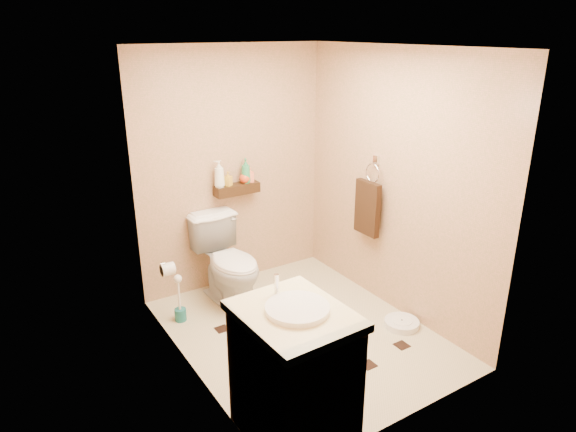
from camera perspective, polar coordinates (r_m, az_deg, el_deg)
ground at (r=4.64m, az=1.51°, el=-12.84°), size 2.50×2.50×0.00m
wall_back at (r=5.14m, az=-6.18°, el=5.13°), size 2.00×0.04×2.40m
wall_front at (r=3.22m, az=14.23°, el=-4.78°), size 2.00×0.04×2.40m
wall_left at (r=3.67m, az=-11.38°, el=-1.40°), size 0.04×2.50×2.40m
wall_right at (r=4.72m, az=11.81°, el=3.42°), size 0.04×2.50×2.40m
ceiling at (r=3.89m, az=1.85°, el=18.31°), size 2.00×2.50×0.02m
wall_shelf at (r=5.13m, az=-5.70°, el=3.00°), size 0.46×0.14×0.10m
floor_accents at (r=4.62m, az=2.50°, el=-12.94°), size 1.29×1.37×0.01m
toilet at (r=4.94m, az=-6.54°, el=-5.14°), size 0.50×0.85×0.84m
vanity at (r=3.40m, az=0.68°, el=-17.01°), size 0.64×0.77×1.06m
bathroom_scale at (r=4.82m, az=12.51°, el=-11.55°), size 0.33×0.33×0.06m
toilet_brush at (r=4.83m, az=-11.94°, el=-9.61°), size 0.11×0.11×0.46m
towel_ring at (r=4.91m, az=8.86°, el=1.16°), size 0.12×0.30×0.76m
toilet_paper at (r=4.49m, az=-13.23°, el=-5.77°), size 0.12×0.11×0.12m
bottle_a at (r=5.00m, az=-7.65°, el=4.66°), size 0.13×0.13×0.27m
bottle_b at (r=5.05m, az=-6.68°, el=4.15°), size 0.09×0.09×0.14m
bottle_c at (r=5.13m, az=-4.83°, el=4.43°), size 0.15×0.15×0.14m
bottle_d at (r=5.12m, az=-4.71°, el=5.04°), size 0.13×0.13×0.25m
bottle_e at (r=5.16m, az=-4.20°, el=4.59°), size 0.09×0.09×0.15m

